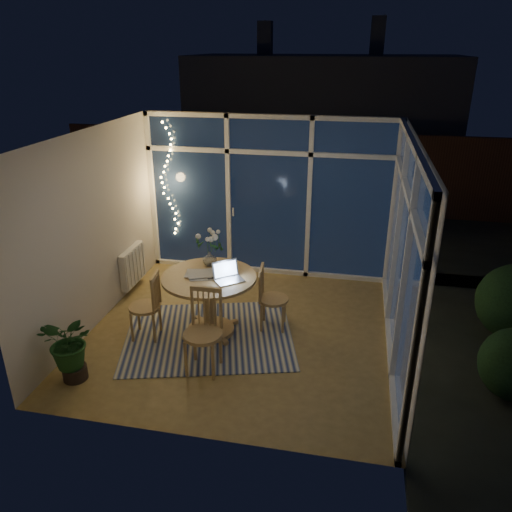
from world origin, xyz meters
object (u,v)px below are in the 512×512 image
dining_table (210,305)px  potted_plant (71,351)px  chair_front (203,333)px  laptop (229,272)px  flower_vase (210,258)px  chair_left (144,306)px  chair_right (273,298)px

dining_table → potted_plant: 1.79m
chair_front → potted_plant: chair_front is taller
laptop → flower_vase: laptop is taller
chair_left → chair_front: (0.95, -0.55, 0.05)m
chair_left → chair_right: 1.69m
dining_table → chair_front: 0.85m
flower_vase → dining_table: bearing=-75.8°
dining_table → laptop: bearing=-17.2°
chair_left → flower_vase: flower_vase is taller
dining_table → chair_right: size_ratio=1.35×
chair_left → chair_front: chair_front is taller
chair_front → flower_vase: size_ratio=4.88×
dining_table → chair_front: chair_front is taller
chair_left → laptop: bearing=92.7°
chair_left → flower_vase: 1.05m
chair_front → flower_vase: flower_vase is taller
chair_front → flower_vase: (-0.24, 1.16, 0.43)m
chair_left → flower_vase: bearing=123.2°
chair_front → potted_plant: size_ratio=1.35×
flower_vase → potted_plant: size_ratio=0.28×
flower_vase → potted_plant: bearing=-125.9°
dining_table → chair_left: (-0.80, -0.27, 0.05)m
laptop → potted_plant: bearing=179.4°
laptop → potted_plant: 2.04m
dining_table → chair_left: size_ratio=1.32×
chair_left → laptop: laptop is taller
chair_right → laptop: size_ratio=2.66×
dining_table → chair_right: bearing=20.1°
chair_right → flower_vase: bearing=83.7°
flower_vase → laptop: bearing=-48.1°
dining_table → chair_right: 0.84m
chair_right → dining_table: bearing=106.3°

